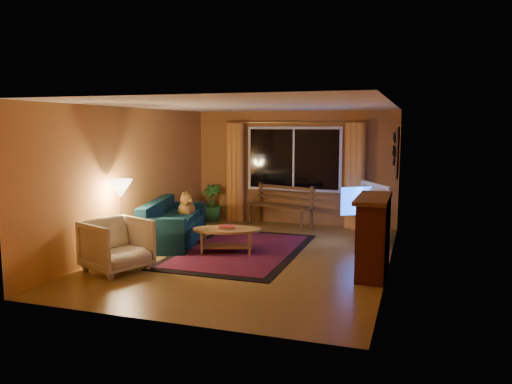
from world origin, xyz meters
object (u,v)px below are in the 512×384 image
(armchair, at_px, (117,243))
(tv_console, at_px, (368,231))
(bench, at_px, (280,216))
(floor_lamp, at_px, (121,219))
(sofa, at_px, (174,222))
(coffee_table, at_px, (227,241))

(armchair, distance_m, tv_console, 4.58)
(armchair, height_order, tv_console, armchair)
(bench, relative_size, floor_lamp, 1.19)
(sofa, bearing_deg, floor_lamp, -119.43)
(floor_lamp, bearing_deg, sofa, 74.16)
(sofa, distance_m, tv_console, 3.64)
(bench, relative_size, sofa, 0.78)
(bench, distance_m, armchair, 4.22)
(bench, distance_m, floor_lamp, 3.76)
(armchair, xyz_separation_m, floor_lamp, (-0.36, 0.69, 0.21))
(bench, relative_size, coffee_table, 1.30)
(tv_console, bearing_deg, coffee_table, -151.48)
(sofa, height_order, floor_lamp, floor_lamp)
(bench, distance_m, sofa, 2.55)
(floor_lamp, xyz_separation_m, coffee_table, (1.54, 0.82, -0.43))
(sofa, xyz_separation_m, armchair, (0.02, -1.88, 0.04))
(bench, distance_m, coffee_table, 2.46)
(bench, xyz_separation_m, coffee_table, (-0.28, -2.44, -0.02))
(floor_lamp, relative_size, tv_console, 1.14)
(sofa, distance_m, armchair, 1.88)
(sofa, distance_m, coffee_table, 1.27)
(coffee_table, bearing_deg, floor_lamp, -152.02)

